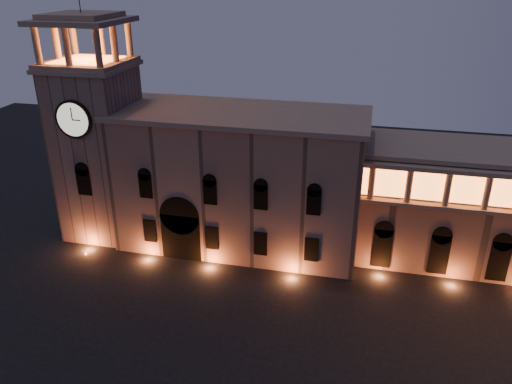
# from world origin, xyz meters

# --- Properties ---
(ground) EXTENTS (160.00, 160.00, 0.00)m
(ground) POSITION_xyz_m (0.00, 0.00, 0.00)
(ground) COLOR black
(ground) RESTS_ON ground
(government_building) EXTENTS (30.80, 12.80, 17.60)m
(government_building) POSITION_xyz_m (-2.08, 21.93, 8.77)
(government_building) COLOR #8C6B5B
(government_building) RESTS_ON ground
(clock_tower) EXTENTS (9.80, 9.80, 32.40)m
(clock_tower) POSITION_xyz_m (-20.50, 20.98, 12.50)
(clock_tower) COLOR #8C6B5B
(clock_tower) RESTS_ON ground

